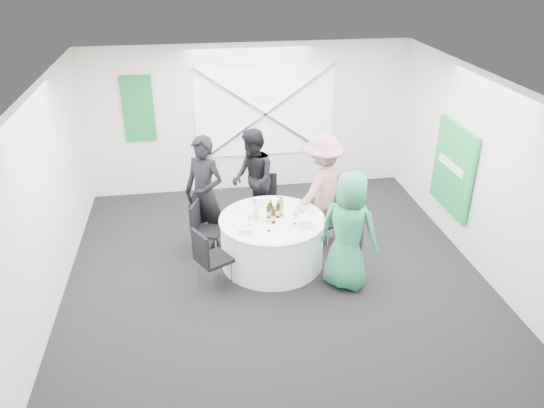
{
  "coord_description": "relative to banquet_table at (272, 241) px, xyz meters",
  "views": [
    {
      "loc": [
        -1.05,
        -6.55,
        4.43
      ],
      "look_at": [
        0.0,
        0.2,
        1.0
      ],
      "focal_mm": 35.0,
      "sensor_mm": 36.0,
      "label": 1
    }
  ],
  "objects": [
    {
      "name": "fork_d",
      "position": [
        0.18,
        0.55,
        0.38
      ],
      "size": [
        0.15,
        0.02,
        0.01
      ],
      "primitive_type": "cube",
      "rotation": [
        0.0,
        0.0,
        1.55
      ],
      "color": "silver",
      "rests_on": "banquet_table"
    },
    {
      "name": "person_man_back",
      "position": [
        -0.13,
        1.24,
        0.47
      ],
      "size": [
        0.54,
        0.87,
        1.7
      ],
      "primitive_type": "imported",
      "rotation": [
        0.0,
        0.0,
        -1.47
      ],
      "color": "black",
      "rests_on": "floor"
    },
    {
      "name": "plate_front_right",
      "position": [
        0.44,
        -0.3,
        0.4
      ],
      "size": [
        0.27,
        0.27,
        0.04
      ],
      "color": "silver",
      "rests_on": "banquet_table"
    },
    {
      "name": "plate_front_left",
      "position": [
        -0.44,
        -0.3,
        0.39
      ],
      "size": [
        0.25,
        0.25,
        0.01
      ],
      "color": "silver",
      "rests_on": "banquet_table"
    },
    {
      "name": "knife_c",
      "position": [
        0.36,
        0.45,
        0.38
      ],
      "size": [
        0.1,
        0.13,
        0.01
      ],
      "primitive_type": "cube",
      "rotation": [
        0.0,
        0.0,
        0.6
      ],
      "color": "silver",
      "rests_on": "banquet_table"
    },
    {
      "name": "person_man_back_left",
      "position": [
        -0.95,
        0.69,
        0.53
      ],
      "size": [
        0.8,
        0.75,
        1.83
      ],
      "primitive_type": "imported",
      "rotation": [
        0.0,
        0.0,
        -0.63
      ],
      "color": "black",
      "rests_on": "floor"
    },
    {
      "name": "knife_a",
      "position": [
        0.52,
        -0.25,
        0.38
      ],
      "size": [
        0.11,
        0.12,
        0.01
      ],
      "primitive_type": "cube",
      "rotation": [
        0.0,
        0.0,
        -0.74
      ],
      "color": "silver",
      "rests_on": "banquet_table"
    },
    {
      "name": "wine_glass_c",
      "position": [
        0.19,
        0.38,
        0.5
      ],
      "size": [
        0.07,
        0.07,
        0.17
      ],
      "color": "white",
      "rests_on": "banquet_table"
    },
    {
      "name": "wine_glass_b",
      "position": [
        -0.1,
        -0.35,
        0.5
      ],
      "size": [
        0.07,
        0.07,
        0.17
      ],
      "color": "white",
      "rests_on": "banquet_table"
    },
    {
      "name": "chair_front_right",
      "position": [
        1.01,
        -0.64,
        0.12
      ],
      "size": [
        0.54,
        0.54,
        0.86
      ],
      "rotation": [
        0.0,
        0.0,
        4.15
      ],
      "color": "black",
      "rests_on": "floor"
    },
    {
      "name": "green_water_bottle",
      "position": [
        0.14,
        0.06,
        0.51
      ],
      "size": [
        0.08,
        0.08,
        0.33
      ],
      "color": "#3FA457",
      "rests_on": "banquet_table"
    },
    {
      "name": "ceiling",
      "position": [
        0.0,
        -0.2,
        2.42
      ],
      "size": [
        6.0,
        6.0,
        0.0
      ],
      "primitive_type": "plane",
      "rotation": [
        3.14,
        0.0,
        0.0
      ],
      "color": "silver",
      "rests_on": "wall_back"
    },
    {
      "name": "knife_d",
      "position": [
        -0.22,
        0.53,
        0.38
      ],
      "size": [
        0.15,
        0.03,
        0.01
      ],
      "primitive_type": "cube",
      "rotation": [
        0.0,
        0.0,
        1.66
      ],
      "color": "silver",
      "rests_on": "banquet_table"
    },
    {
      "name": "window_brace_a",
      "position": [
        0.3,
        2.72,
        1.12
      ],
      "size": [
        2.63,
        0.05,
        1.84
      ],
      "primitive_type": "cube",
      "rotation": [
        0.0,
        0.97,
        0.0
      ],
      "color": "silver",
      "rests_on": "window_panel"
    },
    {
      "name": "wall_left",
      "position": [
        -3.0,
        -0.2,
        1.02
      ],
      "size": [
        0.0,
        6.0,
        6.0
      ],
      "primitive_type": "plane",
      "rotation": [
        1.57,
        0.0,
        1.57
      ],
      "color": "silver",
      "rests_on": "floor"
    },
    {
      "name": "window_panel",
      "position": [
        0.3,
        2.76,
        1.12
      ],
      "size": [
        2.6,
        0.03,
        1.6
      ],
      "primitive_type": "cube",
      "color": "silver",
      "rests_on": "wall_back"
    },
    {
      "name": "fork_c",
      "position": [
        0.57,
        0.07,
        0.38
      ],
      "size": [
        0.07,
        0.14,
        0.01
      ],
      "primitive_type": "cube",
      "rotation": [
        0.0,
        0.0,
        0.42
      ],
      "color": "silver",
      "rests_on": "banquet_table"
    },
    {
      "name": "wine_glass_a",
      "position": [
        -0.22,
        0.32,
        0.5
      ],
      "size": [
        0.07,
        0.07,
        0.17
      ],
      "color": "white",
      "rests_on": "banquet_table"
    },
    {
      "name": "plate_back",
      "position": [
        -0.06,
        0.49,
        0.39
      ],
      "size": [
        0.27,
        0.27,
        0.01
      ],
      "color": "silver",
      "rests_on": "banquet_table"
    },
    {
      "name": "clear_water_bottle",
      "position": [
        -0.25,
        -0.05,
        0.5
      ],
      "size": [
        0.08,
        0.08,
        0.3
      ],
      "color": "silver",
      "rests_on": "banquet_table"
    },
    {
      "name": "chair_back_right",
      "position": [
        1.08,
        0.44,
        0.12
      ],
      "size": [
        0.51,
        0.51,
        0.86
      ],
      "rotation": [
        0.0,
        0.0,
        -1.19
      ],
      "color": "black",
      "rests_on": "floor"
    },
    {
      "name": "chair_front_left",
      "position": [
        -0.96,
        -0.53,
        0.16
      ],
      "size": [
        0.58,
        0.57,
        0.93
      ],
      "rotation": [
        0.0,
        0.0,
        2.07
      ],
      "color": "black",
      "rests_on": "floor"
    },
    {
      "name": "green_banner",
      "position": [
        -2.0,
        2.75,
        1.32
      ],
      "size": [
        0.55,
        0.04,
        1.2
      ],
      "primitive_type": "cube",
      "color": "#146432",
      "rests_on": "wall_back"
    },
    {
      "name": "beer_bottle_a",
      "position": [
        -0.05,
        0.04,
        0.47
      ],
      "size": [
        0.06,
        0.06,
        0.25
      ],
      "color": "#371F0A",
      "rests_on": "banquet_table"
    },
    {
      "name": "person_woman_green",
      "position": [
        0.95,
        -0.71,
        0.48
      ],
      "size": [
        1.0,
        0.94,
        1.72
      ],
      "primitive_type": "imported",
      "rotation": [
        0.0,
        0.0,
        2.5
      ],
      "color": "#25895B",
      "rests_on": "floor"
    },
    {
      "name": "banquet_table",
      "position": [
        0.0,
        0.0,
        0.0
      ],
      "size": [
        1.56,
        1.56,
        0.76
      ],
      "color": "white",
      "rests_on": "floor"
    },
    {
      "name": "chair_back",
      "position": [
        0.09,
        1.24,
        0.14
      ],
      "size": [
        0.43,
        0.44,
        0.89
      ],
      "rotation": [
        0.0,
        0.0,
        -0.07
      ],
      "color": "black",
      "rests_on": "floor"
    },
    {
      "name": "beer_bottle_d",
      "position": [
        0.0,
        -0.13,
        0.49
      ],
      "size": [
        0.06,
        0.06,
        0.28
      ],
      "color": "#371F0A",
      "rests_on": "banquet_table"
    },
    {
      "name": "green_sign",
      "position": [
        2.94,
        0.4,
        0.82
      ],
      "size": [
        0.05,
        1.2,
        1.4
      ],
      "primitive_type": "cube",
      "color": "green",
      "rests_on": "wall_right"
    },
    {
      "name": "plate_back_right",
      "position": [
        0.51,
        0.2,
        0.4
      ],
      "size": [
        0.3,
        0.3,
        0.04
      ],
      "color": "silver",
      "rests_on": "banquet_table"
    },
    {
      "name": "chair_back_left",
      "position": [
        -1.01,
        0.37,
        0.14
      ],
      "size": [
        0.52,
        0.52,
        0.89
      ],
      "rotation": [
        0.0,
        0.0,
        1.22
      ],
      "color": "black",
      "rests_on": "floor"
    },
    {
      "name": "napkin",
      "position": [
        -0.43,
        -0.34,
        0.42
      ],
      "size": [
        0.18,
        0.13,
        0.05
      ],
      "primitive_type": "cube",
      "rotation": [
        0.0,
        0.0,
        0.07
      ],
      "color": "white",
      "rests_on": "plate_front_left"
    },
    {
      "name": "fork_b",
      "position": [
        -0.55,
        -0.18,
        0.38
      ],
      "size": [
        0.1,
        0.13,
        0.01
      ],
      "primitive_type": "cube",
      "rotation": [
        0.0,
        0.0,
        -2.52
      ],
      "color": "silver",
      "rests_on": "banquet_table"
    },
    {
      "name": "window_brace_b",
      "position": [
        0.3,
        2.72,
        1.12
      ],
      "size": [
        2.63,
        0.05,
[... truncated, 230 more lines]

